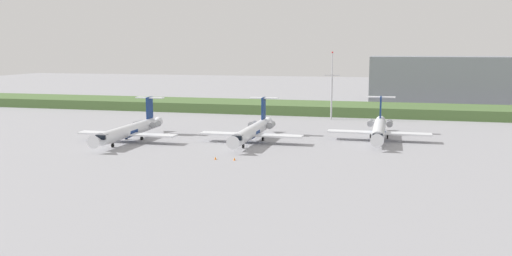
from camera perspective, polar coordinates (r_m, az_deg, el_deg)
ground_plane at (r=141.83m, az=2.01°, el=-0.01°), size 500.00×500.00×0.00m
grass_berm at (r=176.31m, az=4.42°, el=2.13°), size 320.00×20.00×3.03m
regional_jet_nearest at (r=125.04m, az=-13.02°, el=-0.19°), size 22.81×31.00×9.00m
regional_jet_second at (r=120.97m, az=-0.34°, el=-0.26°), size 22.81×31.00×9.00m
regional_jet_third at (r=126.68m, az=12.73°, el=-0.07°), size 22.81×31.00×9.00m
antenna_mast at (r=159.49m, az=7.91°, el=3.82°), size 4.40×0.50×19.60m
distant_hangar at (r=206.29m, az=18.89°, el=4.64°), size 50.53×22.28×17.52m
safety_cone_front_marker at (r=102.59m, az=-4.26°, el=-3.15°), size 0.44×0.44×0.55m
safety_cone_mid_marker at (r=101.66m, az=-2.27°, el=-3.24°), size 0.44×0.44×0.55m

